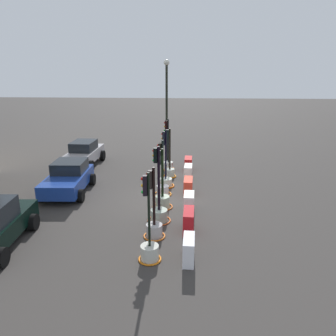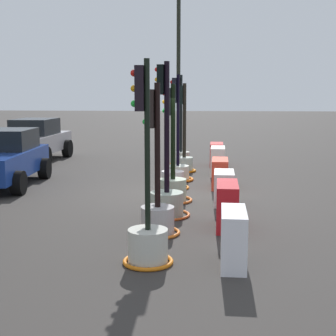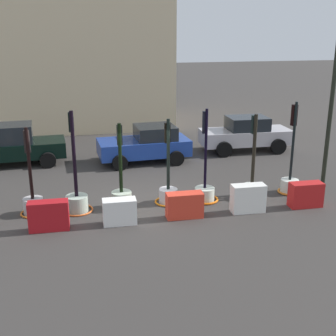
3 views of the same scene
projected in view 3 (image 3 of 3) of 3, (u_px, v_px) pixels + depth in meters
name	position (u px, v px, depth m)	size (l,w,h in m)	color
ground_plane	(144.00, 204.00, 14.91)	(120.00, 120.00, 0.00)	#383431
traffic_light_1	(33.00, 199.00, 13.99)	(0.85, 0.85, 2.80)	#B0ABAB
traffic_light_2	(77.00, 197.00, 14.20)	(1.00, 1.00, 3.26)	#AAB8A7
traffic_light_3	(121.00, 194.00, 14.47)	(0.96, 0.96, 2.82)	#ACB9A2
traffic_light_4	(168.00, 188.00, 14.89)	(0.92, 0.92, 2.87)	silver
traffic_light_5	(205.00, 188.00, 15.09)	(0.96, 0.96, 3.16)	silver
traffic_light_6	(252.00, 182.00, 15.29)	(0.80, 0.80, 2.94)	beige
traffic_light_7	(290.00, 178.00, 15.78)	(0.81, 0.81, 3.26)	silver
construction_barrier_1	(49.00, 216.00, 12.88)	(1.16, 0.45, 0.89)	#B0141A
construction_barrier_2	(120.00, 212.00, 13.30)	(1.01, 0.50, 0.78)	white
construction_barrier_3	(185.00, 205.00, 13.75)	(1.15, 0.47, 0.80)	red
construction_barrier_4	(248.00, 198.00, 14.16)	(1.09, 0.48, 0.91)	white
construction_barrier_5	(306.00, 195.00, 14.58)	(1.09, 0.49, 0.82)	red
car_silver_hatchback	(246.00, 134.00, 21.09)	(4.28, 2.07, 1.64)	#B4AFB4
car_black_sedan	(15.00, 145.00, 19.00)	(4.17, 2.25, 1.75)	black
car_blue_estate	(146.00, 144.00, 19.43)	(4.01, 2.36, 1.58)	navy
building_main_facade	(62.00, 19.00, 25.51)	(12.41, 7.06, 12.16)	beige
street_lamp_post	(334.00, 77.00, 15.18)	(0.36, 0.36, 6.80)	black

